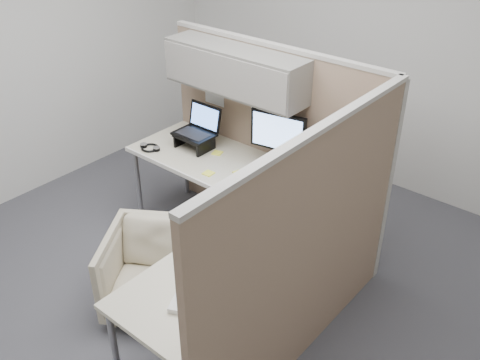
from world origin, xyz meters
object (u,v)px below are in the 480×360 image
Objects in this scene: desk at (231,208)px; office_chair at (154,268)px; monitor_left at (278,137)px; keyboard at (270,192)px.

office_chair is (-0.27, -0.52, -0.35)m from desk.
monitor_left is 0.98× the size of keyboard.
keyboard is (0.40, 0.79, 0.41)m from office_chair.
office_chair is 1.41× the size of keyboard.
desk is 4.29× the size of monitor_left.
desk is 0.31m from keyboard.
desk is 4.20× the size of keyboard.
office_chair is at bearing -106.99° from keyboard.
office_chair is at bearing -111.75° from monitor_left.
monitor_left is (0.22, 1.11, 0.67)m from office_chair.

